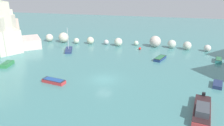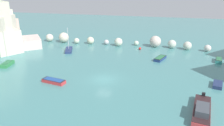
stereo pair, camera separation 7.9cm
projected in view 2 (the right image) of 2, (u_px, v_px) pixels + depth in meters
name	position (u px, v px, depth m)	size (l,w,h in m)	color
cove_water	(104.00, 80.00, 35.11)	(160.00, 160.00, 0.00)	teal
rock_breakwater	(119.00, 41.00, 55.12)	(42.64, 4.07, 2.79)	beige
channel_buoy	(140.00, 48.00, 51.55)	(0.60, 0.60, 0.60)	red
moored_boat_0	(69.00, 50.00, 50.44)	(3.02, 4.81, 5.52)	navy
moored_boat_1	(202.00, 110.00, 25.38)	(3.01, 7.15, 1.48)	#BE383A
moored_boat_3	(160.00, 58.00, 44.50)	(2.52, 4.03, 0.59)	navy
moored_boat_4	(54.00, 81.00, 33.83)	(3.98, 1.90, 0.59)	#C83437
moored_boat_5	(7.00, 64.00, 41.20)	(2.04, 3.45, 0.68)	#338949
moored_boat_6	(219.00, 60.00, 43.32)	(1.75, 3.18, 0.67)	teal
moored_boat_7	(218.00, 85.00, 32.66)	(1.87, 2.89, 0.54)	navy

